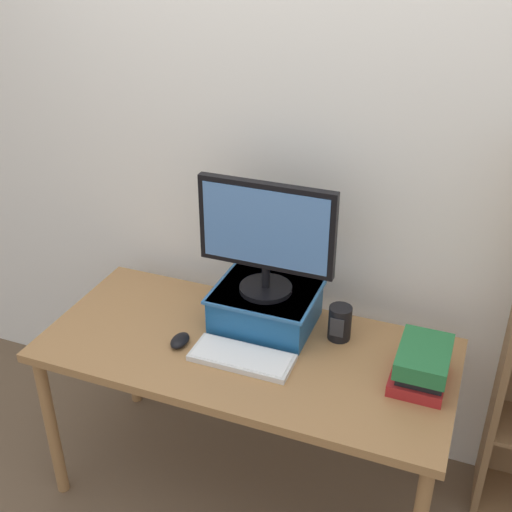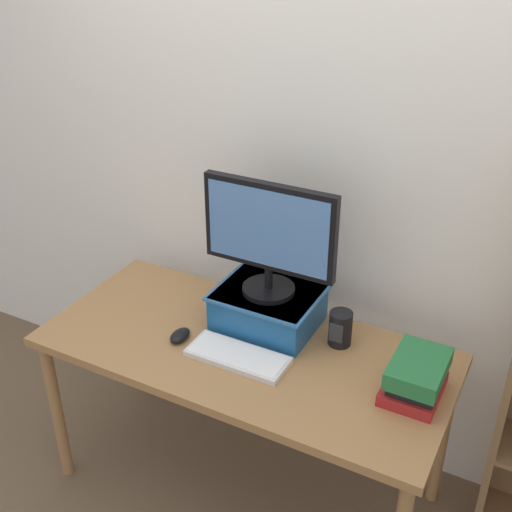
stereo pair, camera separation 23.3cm
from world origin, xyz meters
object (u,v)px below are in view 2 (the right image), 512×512
(desk, at_px, (244,361))
(riser_box, at_px, (268,307))
(computer_mouse, at_px, (180,335))
(desk_speaker, at_px, (340,328))
(book_stack, at_px, (416,377))
(computer_monitor, at_px, (269,234))
(keyboard, at_px, (238,356))

(desk, height_order, riser_box, riser_box)
(computer_mouse, height_order, desk_speaker, desk_speaker)
(desk, height_order, book_stack, book_stack)
(computer_monitor, relative_size, keyboard, 1.39)
(desk, relative_size, book_stack, 6.18)
(book_stack, relative_size, desk_speaker, 1.83)
(keyboard, xyz_separation_m, desk_speaker, (0.30, 0.27, 0.06))
(riser_box, bearing_deg, computer_mouse, -135.33)
(computer_mouse, bearing_deg, desk, 17.69)
(desk, height_order, desk_speaker, desk_speaker)
(computer_mouse, bearing_deg, riser_box, 44.67)
(computer_mouse, xyz_separation_m, desk_speaker, (0.56, 0.26, 0.05))
(riser_box, bearing_deg, book_stack, -12.38)
(computer_mouse, bearing_deg, keyboard, -0.77)
(desk_speaker, bearing_deg, computer_mouse, -154.65)
(computer_mouse, bearing_deg, book_stack, 7.22)
(book_stack, bearing_deg, desk_speaker, 155.78)
(desk, distance_m, book_stack, 0.67)
(computer_monitor, distance_m, computer_mouse, 0.53)
(computer_monitor, height_order, desk_speaker, computer_monitor)
(keyboard, bearing_deg, desk_speaker, 41.85)
(desk, distance_m, riser_box, 0.24)
(computer_monitor, xyz_separation_m, computer_mouse, (-0.26, -0.25, -0.39))
(keyboard, height_order, book_stack, book_stack)
(riser_box, height_order, desk_speaker, riser_box)
(desk, xyz_separation_m, riser_box, (0.01, 0.18, 0.16))
(keyboard, relative_size, book_stack, 1.50)
(book_stack, height_order, desk_speaker, book_stack)
(desk, relative_size, keyboard, 4.11)
(keyboard, bearing_deg, book_stack, 10.42)
(riser_box, distance_m, keyboard, 0.27)
(computer_monitor, relative_size, desk_speaker, 3.82)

